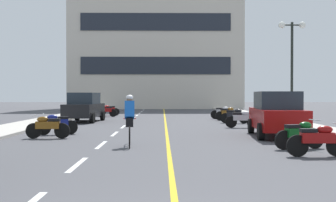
% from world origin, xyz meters
% --- Properties ---
extents(ground_plane, '(140.00, 140.00, 0.00)m').
position_xyz_m(ground_plane, '(0.00, 21.00, 0.00)').
color(ground_plane, '#47474C').
extents(curb_left, '(2.40, 72.00, 0.12)m').
position_xyz_m(curb_left, '(-7.20, 24.00, 0.06)').
color(curb_left, '#B7B2A8').
rests_on(curb_left, ground).
extents(curb_right, '(2.40, 72.00, 0.12)m').
position_xyz_m(curb_right, '(7.20, 24.00, 0.06)').
color(curb_right, '#B7B2A8').
rests_on(curb_right, ground).
extents(lane_dash_1, '(0.14, 2.20, 0.01)m').
position_xyz_m(lane_dash_1, '(-2.00, 6.00, 0.00)').
color(lane_dash_1, silver).
rests_on(lane_dash_1, ground).
extents(lane_dash_2, '(0.14, 2.20, 0.01)m').
position_xyz_m(lane_dash_2, '(-2.00, 10.00, 0.00)').
color(lane_dash_2, silver).
rests_on(lane_dash_2, ground).
extents(lane_dash_3, '(0.14, 2.20, 0.01)m').
position_xyz_m(lane_dash_3, '(-2.00, 14.00, 0.00)').
color(lane_dash_3, silver).
rests_on(lane_dash_3, ground).
extents(lane_dash_4, '(0.14, 2.20, 0.01)m').
position_xyz_m(lane_dash_4, '(-2.00, 18.00, 0.00)').
color(lane_dash_4, silver).
rests_on(lane_dash_4, ground).
extents(lane_dash_5, '(0.14, 2.20, 0.01)m').
position_xyz_m(lane_dash_5, '(-2.00, 22.00, 0.00)').
color(lane_dash_5, silver).
rests_on(lane_dash_5, ground).
extents(lane_dash_6, '(0.14, 2.20, 0.01)m').
position_xyz_m(lane_dash_6, '(-2.00, 26.00, 0.00)').
color(lane_dash_6, silver).
rests_on(lane_dash_6, ground).
extents(lane_dash_7, '(0.14, 2.20, 0.01)m').
position_xyz_m(lane_dash_7, '(-2.00, 30.00, 0.00)').
color(lane_dash_7, silver).
rests_on(lane_dash_7, ground).
extents(lane_dash_8, '(0.14, 2.20, 0.01)m').
position_xyz_m(lane_dash_8, '(-2.00, 34.00, 0.00)').
color(lane_dash_8, silver).
rests_on(lane_dash_8, ground).
extents(lane_dash_9, '(0.14, 2.20, 0.01)m').
position_xyz_m(lane_dash_9, '(-2.00, 38.00, 0.00)').
color(lane_dash_9, silver).
rests_on(lane_dash_9, ground).
extents(lane_dash_10, '(0.14, 2.20, 0.01)m').
position_xyz_m(lane_dash_10, '(-2.00, 42.00, 0.00)').
color(lane_dash_10, silver).
rests_on(lane_dash_10, ground).
extents(lane_dash_11, '(0.14, 2.20, 0.01)m').
position_xyz_m(lane_dash_11, '(-2.00, 46.00, 0.00)').
color(lane_dash_11, silver).
rests_on(lane_dash_11, ground).
extents(centre_line_yellow, '(0.12, 66.00, 0.01)m').
position_xyz_m(centre_line_yellow, '(0.25, 24.00, 0.00)').
color(centre_line_yellow, gold).
rests_on(centre_line_yellow, ground).
extents(office_building, '(20.83, 6.15, 16.96)m').
position_xyz_m(office_building, '(-0.69, 48.02, 8.48)').
color(office_building, beige).
rests_on(office_building, ground).
extents(street_lamp_mid, '(1.46, 0.36, 5.48)m').
position_xyz_m(street_lamp_mid, '(7.01, 18.27, 4.09)').
color(street_lamp_mid, black).
rests_on(street_lamp_mid, curb_right).
extents(parked_car_near, '(2.18, 4.32, 1.82)m').
position_xyz_m(parked_car_near, '(4.68, 12.70, 0.92)').
color(parked_car_near, black).
rests_on(parked_car_near, ground).
extents(parked_car_mid, '(2.18, 4.32, 1.82)m').
position_xyz_m(parked_car_mid, '(-4.81, 22.13, 0.92)').
color(parked_car_mid, black).
rests_on(parked_car_mid, ground).
extents(motorcycle_2, '(1.70, 0.60, 0.92)m').
position_xyz_m(motorcycle_2, '(4.30, 7.19, 0.47)').
color(motorcycle_2, black).
rests_on(motorcycle_2, ground).
extents(motorcycle_3, '(1.67, 0.70, 0.92)m').
position_xyz_m(motorcycle_3, '(4.33, 8.80, 0.47)').
color(motorcycle_3, black).
rests_on(motorcycle_3, ground).
extents(motorcycle_4, '(1.70, 0.60, 0.92)m').
position_xyz_m(motorcycle_4, '(-4.37, 12.07, 0.47)').
color(motorcycle_4, black).
rests_on(motorcycle_4, ground).
extents(motorcycle_5, '(1.65, 0.77, 0.92)m').
position_xyz_m(motorcycle_5, '(-4.39, 13.61, 0.47)').
color(motorcycle_5, black).
rests_on(motorcycle_5, ground).
extents(motorcycle_6, '(1.70, 0.60, 0.92)m').
position_xyz_m(motorcycle_6, '(4.14, 17.21, 0.47)').
color(motorcycle_6, black).
rests_on(motorcycle_6, ground).
extents(motorcycle_7, '(1.64, 0.80, 0.92)m').
position_xyz_m(motorcycle_7, '(4.35, 20.57, 0.47)').
color(motorcycle_7, black).
rests_on(motorcycle_7, ground).
extents(motorcycle_8, '(1.68, 0.65, 0.92)m').
position_xyz_m(motorcycle_8, '(4.38, 23.40, 0.47)').
color(motorcycle_8, black).
rests_on(motorcycle_8, ground).
extents(motorcycle_9, '(1.70, 0.60, 0.92)m').
position_xyz_m(motorcycle_9, '(4.30, 25.13, 0.47)').
color(motorcycle_9, black).
rests_on(motorcycle_9, ground).
extents(motorcycle_10, '(1.70, 0.60, 0.92)m').
position_xyz_m(motorcycle_10, '(-4.27, 28.18, 0.47)').
color(motorcycle_10, black).
rests_on(motorcycle_10, ground).
extents(motorcycle_11, '(1.67, 0.71, 0.92)m').
position_xyz_m(motorcycle_11, '(-4.24, 29.75, 0.47)').
color(motorcycle_11, black).
rests_on(motorcycle_11, ground).
extents(cyclist_rider, '(0.42, 1.77, 1.71)m').
position_xyz_m(cyclist_rider, '(-1.02, 9.63, 0.89)').
color(cyclist_rider, black).
rests_on(cyclist_rider, ground).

